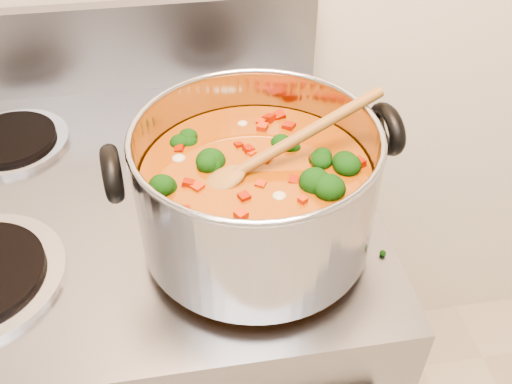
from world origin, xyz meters
TOP-DOWN VIEW (x-y plane):
  - electric_range at (0.03, 1.16)m, footprint 0.73×0.66m
  - stockpot at (0.21, 1.02)m, footprint 0.36×0.30m
  - wooden_spoon at (0.22, 1.03)m, footprint 0.25×0.09m
  - cooktop_crumbs at (0.34, 1.05)m, footprint 0.12×0.37m

SIDE VIEW (x-z plane):
  - electric_range at x=0.03m, z-range -0.07..1.01m
  - cooktop_crumbs at x=0.34m, z-range 0.92..0.93m
  - stockpot at x=0.21m, z-range 0.92..1.10m
  - wooden_spoon at x=0.22m, z-range 1.02..1.11m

